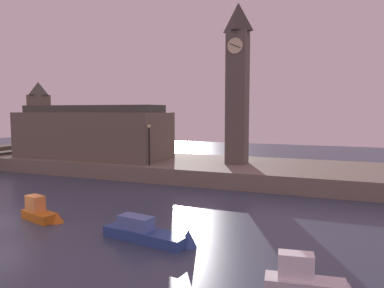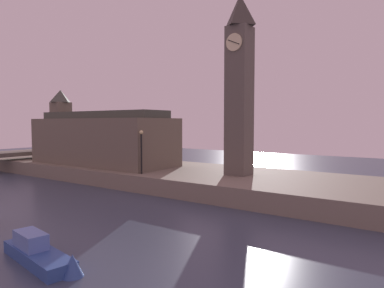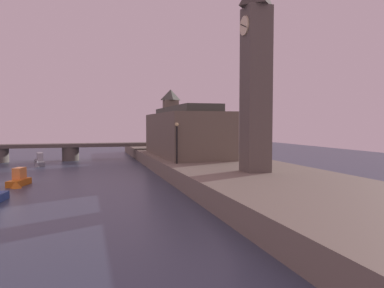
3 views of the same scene
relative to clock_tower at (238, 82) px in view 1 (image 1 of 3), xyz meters
name	(u,v)px [view 1 (image 1 of 3)]	position (x,y,z in m)	size (l,w,h in m)	color
ground_plane	(4,222)	(-9.28, -19.93, -9.67)	(120.00, 120.00, 0.00)	#384256
far_embankment	(156,165)	(-9.28, 0.07, -8.92)	(70.00, 12.00, 1.50)	slate
clock_tower	(238,82)	(0.00, 0.00, 0.00)	(2.17, 2.22, 15.85)	#5B544C
parliament_hall	(90,132)	(-16.91, -1.43, -5.28)	(17.56, 6.78, 8.78)	#6B6051
streetlamp	(149,140)	(-7.48, -4.67, -5.69)	(0.36, 0.36, 3.99)	black
boat_patrol_orange	(42,213)	(-7.43, -18.74, -9.17)	(3.37, 1.78, 1.57)	orange
boat_ferry_white	(311,281)	(8.82, -22.09, -9.20)	(3.53, 1.37, 1.55)	silver
boat_tour_blue	(154,234)	(0.86, -19.48, -9.27)	(5.61, 2.05, 1.57)	#2D4C93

